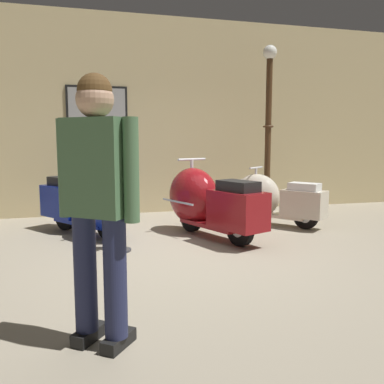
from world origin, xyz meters
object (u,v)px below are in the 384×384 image
lamppost (268,132)px  visitor_0 (98,193)px  scooter_0 (92,203)px  info_stanchion (119,220)px  scooter_2 (271,199)px  scooter_1 (205,201)px

lamppost → visitor_0: lamppost is taller
scooter_0 → info_stanchion: 0.96m
scooter_2 → visitor_0: (-2.85, -3.38, 0.61)m
scooter_1 → scooter_2: (1.27, 0.51, -0.08)m
scooter_2 → lamppost: 1.38m
scooter_0 → scooter_2: (2.84, 0.13, -0.06)m
scooter_1 → scooter_2: 1.37m
scooter_0 → scooter_1: 1.62m
visitor_0 → info_stanchion: visitor_0 is taller
lamppost → visitor_0: bearing=-127.1°
scooter_1 → scooter_0: bearing=54.3°
scooter_1 → visitor_0: bearing=129.0°
scooter_0 → visitor_0: visitor_0 is taller
lamppost → info_stanchion: lamppost is taller
scooter_2 → visitor_0: visitor_0 is taller
info_stanchion → scooter_1: bearing=22.4°
scooter_0 → lamppost: 3.43m
scooter_0 → info_stanchion: bearing=-17.5°
scooter_1 → lamppost: lamppost is taller
scooter_0 → scooter_2: bearing=56.2°
scooter_2 → lamppost: lamppost is taller
visitor_0 → scooter_2: bearing=-2.4°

